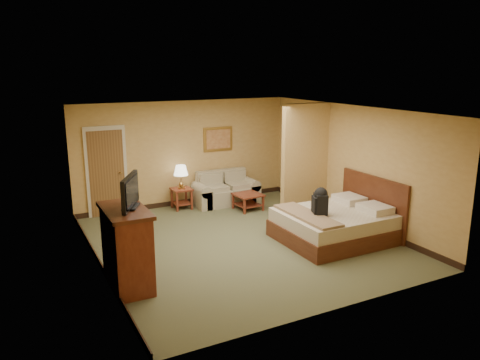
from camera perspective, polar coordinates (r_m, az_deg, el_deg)
floor at (r=9.41m, az=0.10°, el=-7.52°), size 6.00×6.00×0.00m
ceiling at (r=8.81m, az=0.11°, el=8.45°), size 6.00×6.00×0.00m
back_wall at (r=11.71m, az=-6.70°, el=3.24°), size 5.50×0.02×2.60m
left_wall at (r=8.17m, az=-17.28°, el=-1.88°), size 0.02×6.00×2.60m
right_wall at (r=10.55m, az=13.49°, el=1.80°), size 0.02×6.00×2.60m
partition at (r=10.90m, az=7.92°, el=2.42°), size 1.20×0.15×2.60m
door at (r=11.20m, az=-15.95°, el=0.93°), size 0.94×0.16×2.10m
baseboard at (r=11.98m, az=-6.52°, el=-2.61°), size 5.50×0.02×0.12m
loveseat at (r=11.89m, az=-1.79°, el=-1.60°), size 1.65×0.76×0.83m
side_table at (r=11.52m, az=-7.14°, el=-1.86°), size 0.47×0.47×0.51m
table_lamp at (r=11.37m, az=-7.23°, el=1.10°), size 0.35×0.35×0.57m
coffee_table at (r=11.36m, az=0.98°, el=-2.26°), size 0.66×0.66×0.40m
wall_picture at (r=11.98m, az=-2.68°, el=5.00°), size 0.80×0.04×0.62m
dresser at (r=7.59m, az=-13.63°, el=-8.01°), size 0.63×1.20×1.29m
tv at (r=7.34m, az=-13.26°, el=-1.52°), size 0.45×0.76×0.51m
bed at (r=9.65m, az=11.87°, el=-5.21°), size 2.20×1.87×1.21m
backpack at (r=9.14m, az=9.80°, el=-2.51°), size 0.32×0.38×0.56m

